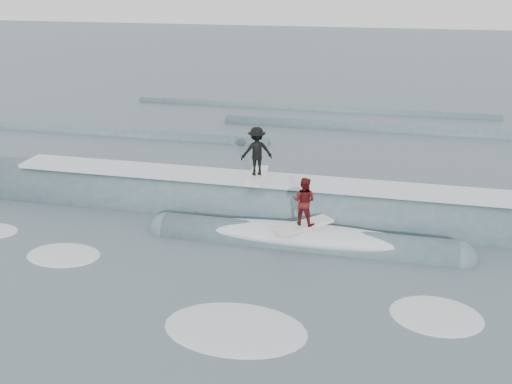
# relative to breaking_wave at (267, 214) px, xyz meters

# --- Properties ---
(ground) EXTENTS (160.00, 160.00, 0.00)m
(ground) POSITION_rel_breaking_wave_xyz_m (-0.24, -5.66, -0.04)
(ground) COLOR #40525E
(ground) RESTS_ON ground
(breaking_wave) EXTENTS (23.80, 3.97, 2.37)m
(breaking_wave) POSITION_rel_breaking_wave_xyz_m (0.00, 0.00, 0.00)
(breaking_wave) COLOR #3A5662
(breaking_wave) RESTS_ON ground
(surfer_black) EXTENTS (1.23, 2.03, 1.76)m
(surfer_black) POSITION_rel_breaking_wave_xyz_m (-0.45, 0.29, 2.07)
(surfer_black) COLOR silver
(surfer_black) RESTS_ON ground
(surfer_red) EXTENTS (1.76, 1.84, 1.59)m
(surfer_red) POSITION_rel_breaking_wave_xyz_m (1.51, -1.91, 1.25)
(surfer_red) COLOR silver
(surfer_red) RESTS_ON ground
(whitewater) EXTENTS (15.83, 8.73, 0.10)m
(whitewater) POSITION_rel_breaking_wave_xyz_m (0.20, -6.54, -0.04)
(whitewater) COLOR white
(whitewater) RESTS_ON ground
(far_swells) EXTENTS (40.76, 8.65, 0.80)m
(far_swells) POSITION_rel_breaking_wave_xyz_m (-1.83, 11.99, -0.04)
(far_swells) COLOR #3A5662
(far_swells) RESTS_ON ground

